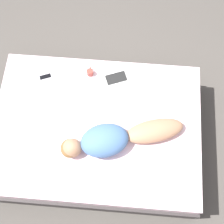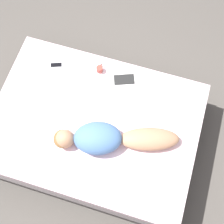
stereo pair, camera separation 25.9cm
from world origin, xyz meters
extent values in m
plane|color=#4C4742|center=(0.00, 0.00, 0.00)|extent=(12.00, 12.00, 0.00)
cube|color=#383333|center=(0.00, 0.00, 0.17)|extent=(1.67, 2.30, 0.35)
cube|color=silver|center=(0.00, 0.00, 0.46)|extent=(1.61, 2.24, 0.22)
ellipsoid|color=#A37556|center=(-0.03, -0.61, 0.64)|extent=(0.42, 0.67, 0.15)
ellipsoid|color=#476B9E|center=(-0.19, -0.11, 0.68)|extent=(0.48, 0.58, 0.23)
ellipsoid|color=brown|center=(-0.29, 0.24, 0.67)|extent=(0.25, 0.24, 0.11)
sphere|color=#A37556|center=(-0.29, 0.21, 0.66)|extent=(0.20, 0.20, 0.20)
cube|color=white|center=(0.40, -0.24, 0.57)|extent=(0.31, 0.38, 0.01)
cube|color=white|center=(0.59, -0.17, 0.57)|extent=(0.31, 0.38, 0.01)
cube|color=black|center=(0.59, -0.17, 0.57)|extent=(0.21, 0.26, 0.00)
cylinder|color=#993D33|center=(0.62, 0.13, 0.60)|extent=(0.07, 0.07, 0.08)
cylinder|color=black|center=(0.62, 0.13, 0.63)|extent=(0.06, 0.06, 0.00)
torus|color=#993D33|center=(0.66, 0.13, 0.60)|extent=(0.06, 0.01, 0.06)
cube|color=silver|center=(0.54, 0.64, 0.57)|extent=(0.12, 0.17, 0.01)
cube|color=black|center=(0.54, 0.64, 0.57)|extent=(0.10, 0.14, 0.00)
camera|label=1|loc=(-1.05, -0.25, 3.74)|focal=50.00mm
camera|label=2|loc=(-1.00, -0.51, 3.74)|focal=50.00mm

